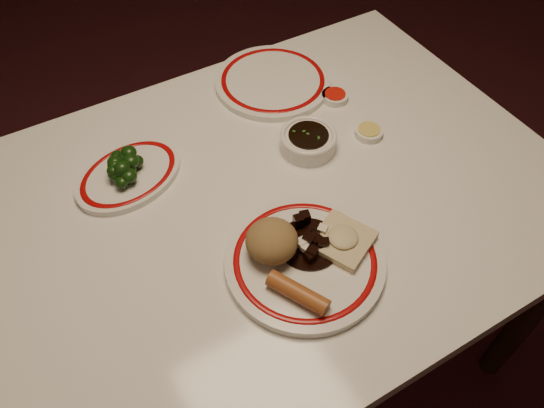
{
  "coord_description": "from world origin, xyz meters",
  "views": [
    {
      "loc": [
        -0.37,
        -0.61,
        1.58
      ],
      "look_at": [
        -0.05,
        -0.06,
        0.8
      ],
      "focal_mm": 35.0,
      "sensor_mm": 36.0,
      "label": 1
    }
  ],
  "objects_px": {
    "main_plate": "(305,261)",
    "broccoli_pile": "(123,166)",
    "dining_table": "(275,218)",
    "spring_roll": "(298,293)",
    "broccoli_plate": "(129,175)",
    "soy_bowl": "(308,142)",
    "stirfry_heap": "(309,241)",
    "fried_wonton": "(343,240)",
    "rice_mound": "(272,241)"
  },
  "relations": [
    {
      "from": "main_plate",
      "to": "broccoli_pile",
      "type": "xyz_separation_m",
      "value": [
        -0.21,
        0.37,
        0.03
      ]
    },
    {
      "from": "main_plate",
      "to": "broccoli_pile",
      "type": "distance_m",
      "value": 0.42
    },
    {
      "from": "spring_roll",
      "to": "fried_wonton",
      "type": "height_order",
      "value": "spring_roll"
    },
    {
      "from": "soy_bowl",
      "to": "main_plate",
      "type": "bearing_deg",
      "value": -123.71
    },
    {
      "from": "broccoli_plate",
      "to": "broccoli_pile",
      "type": "distance_m",
      "value": 0.03
    },
    {
      "from": "dining_table",
      "to": "soy_bowl",
      "type": "xyz_separation_m",
      "value": [
        0.12,
        0.07,
        0.11
      ]
    },
    {
      "from": "broccoli_pile",
      "to": "broccoli_plate",
      "type": "bearing_deg",
      "value": -6.61
    },
    {
      "from": "spring_roll",
      "to": "soy_bowl",
      "type": "relative_size",
      "value": 0.93
    },
    {
      "from": "main_plate",
      "to": "soy_bowl",
      "type": "xyz_separation_m",
      "value": [
        0.17,
        0.25,
        0.01
      ]
    },
    {
      "from": "dining_table",
      "to": "spring_roll",
      "type": "relative_size",
      "value": 10.53
    },
    {
      "from": "main_plate",
      "to": "broccoli_plate",
      "type": "xyz_separation_m",
      "value": [
        -0.2,
        0.37,
        -0.0
      ]
    },
    {
      "from": "dining_table",
      "to": "stirfry_heap",
      "type": "height_order",
      "value": "stirfry_heap"
    },
    {
      "from": "stirfry_heap",
      "to": "fried_wonton",
      "type": "bearing_deg",
      "value": -26.84
    },
    {
      "from": "main_plate",
      "to": "stirfry_heap",
      "type": "height_order",
      "value": "stirfry_heap"
    },
    {
      "from": "fried_wonton",
      "to": "soy_bowl",
      "type": "distance_m",
      "value": 0.27
    },
    {
      "from": "rice_mound",
      "to": "dining_table",
      "type": "bearing_deg",
      "value": 57.14
    },
    {
      "from": "dining_table",
      "to": "main_plate",
      "type": "xyz_separation_m",
      "value": [
        -0.05,
        -0.18,
        0.1
      ]
    },
    {
      "from": "spring_roll",
      "to": "soy_bowl",
      "type": "distance_m",
      "value": 0.39
    },
    {
      "from": "stirfry_heap",
      "to": "broccoli_pile",
      "type": "bearing_deg",
      "value": 123.81
    },
    {
      "from": "dining_table",
      "to": "rice_mound",
      "type": "xyz_separation_m",
      "value": [
        -0.09,
        -0.14,
        0.14
      ]
    },
    {
      "from": "dining_table",
      "to": "broccoli_plate",
      "type": "xyz_separation_m",
      "value": [
        -0.25,
        0.19,
        0.1
      ]
    },
    {
      "from": "main_plate",
      "to": "soy_bowl",
      "type": "distance_m",
      "value": 0.31
    },
    {
      "from": "fried_wonton",
      "to": "broccoli_pile",
      "type": "distance_m",
      "value": 0.47
    },
    {
      "from": "main_plate",
      "to": "spring_roll",
      "type": "xyz_separation_m",
      "value": [
        -0.05,
        -0.06,
        0.02
      ]
    },
    {
      "from": "broccoli_pile",
      "to": "spring_roll",
      "type": "bearing_deg",
      "value": -70.19
    },
    {
      "from": "main_plate",
      "to": "dining_table",
      "type": "bearing_deg",
      "value": 76.11
    },
    {
      "from": "dining_table",
      "to": "fried_wonton",
      "type": "relative_size",
      "value": 8.97
    },
    {
      "from": "rice_mound",
      "to": "broccoli_pile",
      "type": "distance_m",
      "value": 0.36
    },
    {
      "from": "dining_table",
      "to": "broccoli_plate",
      "type": "height_order",
      "value": "broccoli_plate"
    },
    {
      "from": "broccoli_pile",
      "to": "dining_table",
      "type": "bearing_deg",
      "value": -36.22
    },
    {
      "from": "rice_mound",
      "to": "fried_wonton",
      "type": "xyz_separation_m",
      "value": [
        0.12,
        -0.05,
        -0.02
      ]
    },
    {
      "from": "rice_mound",
      "to": "stirfry_heap",
      "type": "bearing_deg",
      "value": -16.76
    },
    {
      "from": "fried_wonton",
      "to": "stirfry_heap",
      "type": "bearing_deg",
      "value": 153.16
    },
    {
      "from": "spring_roll",
      "to": "broccoli_pile",
      "type": "distance_m",
      "value": 0.46
    },
    {
      "from": "broccoli_plate",
      "to": "soy_bowl",
      "type": "relative_size",
      "value": 2.28
    },
    {
      "from": "broccoli_plate",
      "to": "spring_roll",
      "type": "bearing_deg",
      "value": -70.76
    },
    {
      "from": "rice_mound",
      "to": "stirfry_heap",
      "type": "xyz_separation_m",
      "value": [
        0.07,
        -0.02,
        -0.02
      ]
    },
    {
      "from": "spring_roll",
      "to": "broccoli_pile",
      "type": "height_order",
      "value": "broccoli_pile"
    },
    {
      "from": "dining_table",
      "to": "main_plate",
      "type": "relative_size",
      "value": 3.41
    },
    {
      "from": "stirfry_heap",
      "to": "broccoli_plate",
      "type": "bearing_deg",
      "value": 123.27
    },
    {
      "from": "rice_mound",
      "to": "fried_wonton",
      "type": "height_order",
      "value": "rice_mound"
    },
    {
      "from": "main_plate",
      "to": "stirfry_heap",
      "type": "bearing_deg",
      "value": 46.84
    },
    {
      "from": "dining_table",
      "to": "main_plate",
      "type": "height_order",
      "value": "main_plate"
    },
    {
      "from": "fried_wonton",
      "to": "broccoli_pile",
      "type": "height_order",
      "value": "broccoli_pile"
    },
    {
      "from": "spring_roll",
      "to": "stirfry_heap",
      "type": "xyz_separation_m",
      "value": [
        0.08,
        0.08,
        -0.01
      ]
    },
    {
      "from": "soy_bowl",
      "to": "fried_wonton",
      "type": "bearing_deg",
      "value": -109.25
    },
    {
      "from": "broccoli_plate",
      "to": "broccoli_pile",
      "type": "relative_size",
      "value": 2.85
    },
    {
      "from": "spring_roll",
      "to": "broccoli_plate",
      "type": "bearing_deg",
      "value": 81.98
    },
    {
      "from": "spring_roll",
      "to": "broccoli_plate",
      "type": "distance_m",
      "value": 0.45
    },
    {
      "from": "broccoli_pile",
      "to": "soy_bowl",
      "type": "height_order",
      "value": "broccoli_pile"
    }
  ]
}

